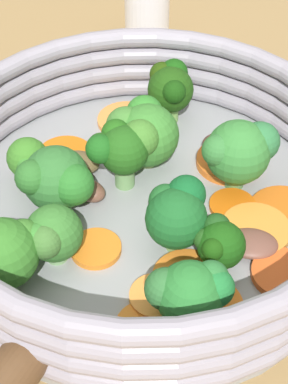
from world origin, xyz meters
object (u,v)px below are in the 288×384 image
(broccoli_floret_2, at_px, (114,151))
(broccoli_floret_7, at_px, (57,180))
(broccoli_floret_8, at_px, (191,292))
(broccoli_floret_10, at_px, (51,236))
(mushroom_piece_1, at_px, (78,163))
(broccoli_floret_0, at_px, (170,87))
(broccoli_floret_4, at_px, (177,213))
(mushroom_piece_0, at_px, (90,191))
(carrot_slice_6, at_px, (256,230))
(carrot_slice_8, at_px, (65,155))
(carrot_slice_5, at_px, (96,248))
(carrot_slice_0, at_px, (206,306))
(carrot_slice_9, at_px, (126,120))
(carrot_slice_11, at_px, (188,279))
(skillet, at_px, (144,216))
(carrot_slice_10, at_px, (147,328))
(mushroom_piece_2, at_px, (251,244))
(carrot_slice_3, at_px, (283,274))
(carrot_slice_1, at_px, (285,211))
(broccoli_floret_9, at_px, (240,151))
(carrot_slice_4, at_px, (157,297))
(broccoli_floret_1, at_px, (29,160))
(broccoli_floret_6, at_px, (219,243))
(broccoli_floret_3, at_px, (143,132))
(carrot_slice_7, at_px, (229,161))
(mushroom_piece_3, at_px, (218,143))

(broccoli_floret_2, bearing_deg, broccoli_floret_7, 3.99)
(broccoli_floret_7, relative_size, broccoli_floret_8, 1.09)
(broccoli_floret_10, relative_size, mushroom_piece_1, 1.31)
(broccoli_floret_0, relative_size, broccoli_floret_10, 1.15)
(broccoli_floret_7, bearing_deg, broccoli_floret_4, 129.12)
(broccoli_floret_2, relative_size, mushroom_piece_0, 2.20)
(carrot_slice_6, xyz_separation_m, carrot_slice_8, (0.08, -0.13, -0.00))
(carrot_slice_5, bearing_deg, carrot_slice_0, 116.47)
(carrot_slice_9, bearing_deg, carrot_slice_11, 74.98)
(skillet, bearing_deg, carrot_slice_11, 83.52)
(skillet, bearing_deg, carrot_slice_6, 133.52)
(carrot_slice_10, distance_m, mushroom_piece_0, 0.11)
(mushroom_piece_2, bearing_deg, carrot_slice_9, -87.59)
(carrot_slice_3, xyz_separation_m, mushroom_piece_2, (0.00, -0.03, 0.00))
(carrot_slice_10, height_order, mushroom_piece_1, mushroom_piece_1)
(skillet, xyz_separation_m, carrot_slice_5, (0.05, 0.02, 0.01))
(carrot_slice_1, height_order, carrot_slice_6, carrot_slice_6)
(broccoli_floret_10, bearing_deg, broccoli_floret_9, -179.36)
(carrot_slice_11, height_order, broccoli_floret_7, broccoli_floret_7)
(carrot_slice_4, distance_m, carrot_slice_6, 0.08)
(carrot_slice_3, xyz_separation_m, broccoli_floret_1, (0.10, -0.15, 0.02))
(carrot_slice_1, bearing_deg, broccoli_floret_6, 13.28)
(carrot_slice_3, height_order, broccoli_floret_3, broccoli_floret_3)
(carrot_slice_6, distance_m, broccoli_floret_3, 0.10)
(carrot_slice_11, xyz_separation_m, broccoli_floret_7, (0.04, -0.09, 0.02))
(carrot_slice_3, bearing_deg, mushroom_piece_0, -58.98)
(carrot_slice_5, distance_m, carrot_slice_10, 0.07)
(skillet, distance_m, carrot_slice_1, 0.09)
(carrot_slice_8, relative_size, broccoli_floret_10, 1.02)
(carrot_slice_6, height_order, broccoli_floret_8, broccoli_floret_8)
(carrot_slice_5, distance_m, carrot_slice_7, 0.12)
(carrot_slice_0, xyz_separation_m, carrot_slice_1, (-0.09, -0.04, -0.00))
(carrot_slice_1, relative_size, broccoli_floret_8, 1.03)
(broccoli_floret_8, xyz_separation_m, mushroom_piece_3, (-0.10, -0.12, -0.02))
(broccoli_floret_2, bearing_deg, broccoli_floret_6, 101.84)
(broccoli_floret_4, distance_m, mushroom_piece_0, 0.07)
(carrot_slice_3, relative_size, carrot_slice_6, 0.86)
(broccoli_floret_9, bearing_deg, broccoli_floret_1, -30.54)
(carrot_slice_0, relative_size, carrot_slice_11, 0.98)
(broccoli_floret_7, bearing_deg, carrot_slice_0, 109.02)
(carrot_slice_0, xyz_separation_m, mushroom_piece_3, (-0.09, -0.12, 0.00))
(carrot_slice_0, xyz_separation_m, broccoli_floret_0, (-0.08, -0.17, 0.03))
(broccoli_floret_2, bearing_deg, carrot_slice_0, 88.50)
(carrot_slice_4, relative_size, carrot_slice_10, 0.89)
(broccoli_floret_8, bearing_deg, carrot_slice_5, -72.55)
(mushroom_piece_0, bearing_deg, carrot_slice_9, -134.31)
(carrot_slice_11, bearing_deg, broccoli_floret_7, -66.15)
(broccoli_floret_0, xyz_separation_m, broccoli_floret_8, (0.09, 0.17, -0.00))
(broccoli_floret_2, relative_size, broccoli_floret_4, 1.04)
(carrot_slice_4, bearing_deg, broccoli_floret_1, -79.25)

